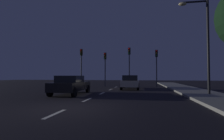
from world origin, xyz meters
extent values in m
plane|color=black|center=(0.00, 7.00, 0.00)|extent=(80.00, 80.00, 0.00)
cube|color=gray|center=(7.50, 7.00, 0.07)|extent=(3.00, 40.00, 0.15)
cube|color=silver|center=(0.00, -1.20, 0.00)|extent=(0.16, 1.60, 0.01)
cube|color=silver|center=(0.00, 2.60, 0.00)|extent=(0.16, 1.60, 0.01)
cube|color=silver|center=(0.00, 6.40, 0.00)|extent=(0.16, 1.60, 0.01)
cube|color=silver|center=(0.00, 10.20, 0.00)|extent=(0.16, 1.60, 0.01)
cube|color=silver|center=(0.00, 14.00, 0.00)|extent=(0.16, 1.60, 0.01)
cylinder|color=black|center=(-5.15, 15.72, 2.56)|extent=(0.14, 0.14, 5.13)
cube|color=#382D0C|center=(-5.15, 15.72, 4.68)|extent=(0.32, 0.24, 0.90)
sphere|color=red|center=(-5.15, 15.56, 4.98)|extent=(0.20, 0.20, 0.20)
sphere|color=#3F2D0C|center=(-5.15, 15.56, 4.68)|extent=(0.20, 0.20, 0.20)
sphere|color=#0C3319|center=(-5.15, 15.56, 4.38)|extent=(0.20, 0.20, 0.20)
cylinder|color=#4C4C51|center=(-1.75, 15.72, 2.27)|extent=(0.14, 0.14, 4.54)
cube|color=#382D0C|center=(-1.75, 15.72, 4.09)|extent=(0.32, 0.24, 0.90)
sphere|color=red|center=(-1.75, 15.56, 4.39)|extent=(0.20, 0.20, 0.20)
sphere|color=#3F2D0C|center=(-1.75, 15.56, 4.09)|extent=(0.20, 0.20, 0.20)
sphere|color=#0C3319|center=(-1.75, 15.56, 3.79)|extent=(0.20, 0.20, 0.20)
cylinder|color=#4C4C51|center=(1.53, 15.72, 2.57)|extent=(0.14, 0.14, 5.14)
cube|color=black|center=(1.53, 15.72, 4.69)|extent=(0.32, 0.24, 0.90)
sphere|color=red|center=(1.53, 15.56, 4.99)|extent=(0.20, 0.20, 0.20)
sphere|color=#3F2D0C|center=(1.53, 15.56, 4.69)|extent=(0.20, 0.20, 0.20)
sphere|color=#0C3319|center=(1.53, 15.56, 4.39)|extent=(0.20, 0.20, 0.20)
cylinder|color=#4C4C51|center=(5.04, 15.72, 2.37)|extent=(0.14, 0.14, 4.75)
cube|color=black|center=(5.04, 15.72, 4.30)|extent=(0.32, 0.24, 0.90)
sphere|color=red|center=(5.04, 15.56, 4.60)|extent=(0.20, 0.20, 0.20)
sphere|color=#3F2D0C|center=(5.04, 15.56, 4.30)|extent=(0.20, 0.20, 0.20)
sphere|color=#0C3319|center=(5.04, 15.56, 4.00)|extent=(0.20, 0.20, 0.20)
cube|color=beige|center=(1.96, 11.31, 0.61)|extent=(1.79, 4.30, 0.58)
cube|color=black|center=(1.96, 11.10, 1.18)|extent=(1.55, 1.94, 0.55)
cylinder|color=black|center=(1.13, 12.89, 0.32)|extent=(0.23, 0.64, 0.64)
cylinder|color=black|center=(2.74, 12.91, 0.32)|extent=(0.23, 0.64, 0.64)
cylinder|color=black|center=(1.17, 9.71, 0.32)|extent=(0.23, 0.64, 0.64)
cylinder|color=black|center=(2.78, 9.73, 0.32)|extent=(0.23, 0.64, 0.64)
cube|color=black|center=(-2.13, 5.22, 0.63)|extent=(1.97, 4.43, 0.62)
cube|color=black|center=(-2.12, 5.01, 1.18)|extent=(1.66, 2.02, 0.48)
cylinder|color=black|center=(-3.03, 6.82, 0.32)|extent=(0.24, 0.65, 0.64)
cylinder|color=black|center=(-1.35, 6.89, 0.32)|extent=(0.24, 0.65, 0.64)
cylinder|color=black|center=(-2.91, 3.56, 0.32)|extent=(0.24, 0.65, 0.64)
cylinder|color=black|center=(-1.22, 3.62, 0.32)|extent=(0.24, 0.65, 0.64)
cylinder|color=black|center=(7.80, 5.96, 3.42)|extent=(0.18, 0.18, 6.84)
cube|color=black|center=(6.96, 5.96, 6.74)|extent=(1.68, 0.10, 0.10)
ellipsoid|color=#F2D88C|center=(6.12, 5.96, 6.64)|extent=(0.56, 0.36, 0.24)
camera|label=1|loc=(3.17, -7.16, 1.41)|focal=27.71mm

